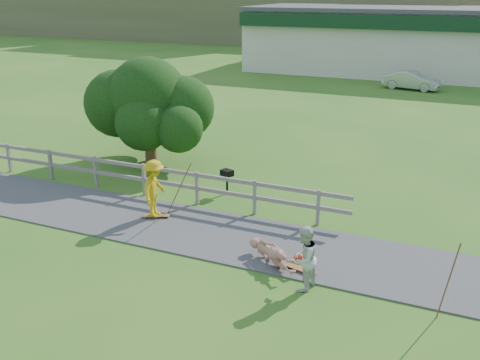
{
  "coord_description": "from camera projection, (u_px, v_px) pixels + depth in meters",
  "views": [
    {
      "loc": [
        5.66,
        -10.8,
        6.64
      ],
      "look_at": [
        0.07,
        2.0,
        1.56
      ],
      "focal_mm": 40.0,
      "sensor_mm": 36.0,
      "label": 1
    }
  ],
  "objects": [
    {
      "name": "fence",
      "position": [
        128.0,
        172.0,
        18.03
      ],
      "size": [
        15.05,
        0.1,
        1.1
      ],
      "color": "slate",
      "rests_on": "ground"
    },
    {
      "name": "bbq",
      "position": [
        227.0,
        182.0,
        18.01
      ],
      "size": [
        0.47,
        0.41,
        0.85
      ],
      "primitive_type": null,
      "rotation": [
        0.0,
        0.0,
        -0.35
      ],
      "color": "black",
      "rests_on": "ground"
    },
    {
      "name": "car_silver",
      "position": [
        411.0,
        81.0,
        36.23
      ],
      "size": [
        3.88,
        1.88,
        1.23
      ],
      "primitive_type": "imported",
      "rotation": [
        0.0,
        0.0,
        1.41
      ],
      "color": "#B6B8BF",
      "rests_on": "ground"
    },
    {
      "name": "path",
      "position": [
        231.0,
        237.0,
        14.98
      ],
      "size": [
        34.0,
        3.0,
        0.04
      ],
      "primitive_type": "cube",
      "color": "#39393C",
      "rests_on": "ground"
    },
    {
      "name": "longboard_rider",
      "position": [
        156.0,
        217.0,
        16.19
      ],
      "size": [
        0.83,
        0.55,
        0.09
      ],
      "primitive_type": null,
      "rotation": [
        0.0,
        0.0,
        0.46
      ],
      "color": "brown",
      "rests_on": "ground"
    },
    {
      "name": "helmet",
      "position": [
        299.0,
        258.0,
        13.57
      ],
      "size": [
        0.27,
        0.27,
        0.27
      ],
      "primitive_type": "sphere",
      "color": "red",
      "rests_on": "ground"
    },
    {
      "name": "skater_rider",
      "position": [
        155.0,
        192.0,
        15.91
      ],
      "size": [
        0.8,
        1.21,
        1.75
      ],
      "primitive_type": "imported",
      "rotation": [
        0.0,
        0.0,
        1.71
      ],
      "color": "gold",
      "rests_on": "ground"
    },
    {
      "name": "skater_fallen",
      "position": [
        272.0,
        254.0,
        13.44
      ],
      "size": [
        1.27,
        1.6,
        0.61
      ],
      "primitive_type": "imported",
      "rotation": [
        0.0,
        0.0,
        0.97
      ],
      "color": "#B07361",
      "rests_on": "ground"
    },
    {
      "name": "strip_mall",
      "position": [
        456.0,
        42.0,
        41.4
      ],
      "size": [
        32.5,
        10.75,
        5.1
      ],
      "color": "silver",
      "rests_on": "ground"
    },
    {
      "name": "ground",
      "position": [
        206.0,
        261.0,
        13.69
      ],
      "size": [
        260.0,
        260.0,
        0.0
      ],
      "primitive_type": "plane",
      "color": "#2A621C",
      "rests_on": "ground"
    },
    {
      "name": "spectator_a",
      "position": [
        304.0,
        259.0,
        12.19
      ],
      "size": [
        0.73,
        0.87,
        1.57
      ],
      "primitive_type": "imported",
      "rotation": [
        0.0,
        0.0,
        4.51
      ],
      "color": "beige",
      "rests_on": "ground"
    },
    {
      "name": "pole_spec_left",
      "position": [
        448.0,
        281.0,
        11.0
      ],
      "size": [
        0.03,
        0.03,
        1.84
      ],
      "primitive_type": "cylinder",
      "color": "brown",
      "rests_on": "ground"
    },
    {
      "name": "tree",
      "position": [
        149.0,
        123.0,
        20.99
      ],
      "size": [
        5.06,
        5.06,
        3.17
      ],
      "primitive_type": null,
      "color": "black",
      "rests_on": "ground"
    },
    {
      "name": "pole_rider",
      "position": [
        179.0,
        186.0,
        15.99
      ],
      "size": [
        0.03,
        0.03,
        2.0
      ],
      "primitive_type": "cylinder",
      "color": "brown",
      "rests_on": "ground"
    },
    {
      "name": "longboard_fallen",
      "position": [
        301.0,
        271.0,
        13.14
      ],
      "size": [
        0.85,
        0.4,
        0.09
      ],
      "primitive_type": null,
      "rotation": [
        0.0,
        0.0,
        -0.25
      ],
      "color": "brown",
      "rests_on": "ground"
    }
  ]
}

